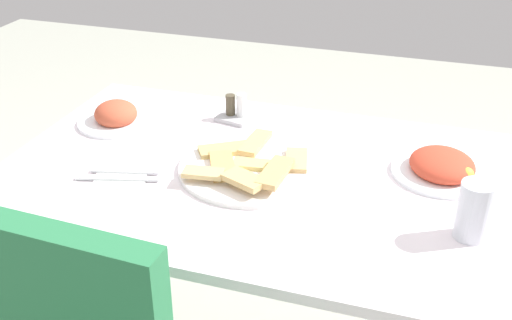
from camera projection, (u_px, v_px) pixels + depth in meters
dining_table at (259, 199)px, 1.52m from camera, size 1.22×0.79×0.70m
pide_platter at (251, 167)px, 1.48m from camera, size 0.35×0.35×0.04m
salad_plate_greens at (116, 116)px, 1.71m from camera, size 0.21×0.21×0.07m
salad_plate_rice at (442, 167)px, 1.46m from camera, size 0.23×0.23×0.06m
soda_can at (474, 211)px, 1.22m from camera, size 0.09×0.09×0.12m
paper_napkin at (121, 176)px, 1.46m from camera, size 0.15×0.15×0.00m
fork at (125, 171)px, 1.48m from camera, size 0.16×0.05×0.00m
spoon at (117, 178)px, 1.45m from camera, size 0.19×0.07×0.00m
condiment_caddy at (236, 111)px, 1.73m from camera, size 0.11×0.11×0.08m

